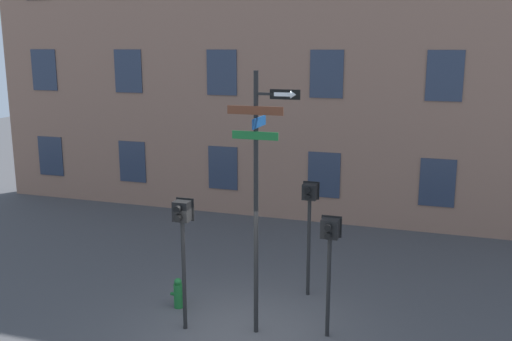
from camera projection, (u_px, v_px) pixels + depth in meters
ground_plane at (241, 338)px, 11.07m from camera, size 60.00×60.00×0.00m
building_facade at (330, 21)px, 17.31m from camera, size 24.00×0.63×12.61m
street_sign_pole at (259, 184)px, 10.66m from camera, size 1.36×0.76×5.13m
pedestrian_signal_left at (182, 229)px, 11.01m from camera, size 0.37×0.40×2.68m
pedestrian_signal_right at (330, 244)px, 10.76m from camera, size 0.39×0.40×2.41m
pedestrian_signal_across at (309, 209)px, 12.58m from camera, size 0.37×0.40×2.63m
fire_hydrant at (178, 293)px, 12.31m from camera, size 0.36×0.20×0.68m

